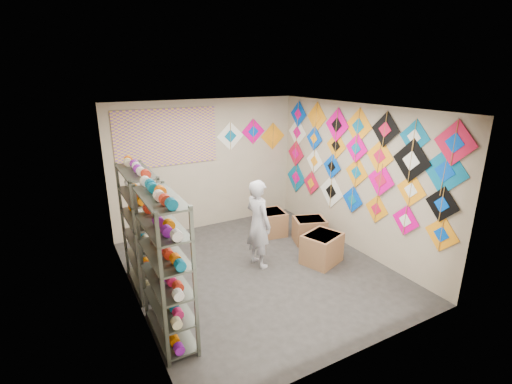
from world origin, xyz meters
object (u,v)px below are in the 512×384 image
shopkeeper (258,224)px  carton_a (322,248)px  carton_b (309,230)px  shelf_rack_back (142,230)px  shelf_rack_front (166,269)px  carton_c (271,223)px

shopkeeper → carton_a: size_ratio=2.42×
carton_a → carton_b: size_ratio=1.07×
shelf_rack_back → carton_a: bearing=-14.1°
shelf_rack_back → carton_a: size_ratio=2.99×
shelf_rack_front → shopkeeper: bearing=29.2°
shelf_rack_front → carton_c: shelf_rack_front is taller
shelf_rack_back → carton_a: 3.05m
shopkeeper → carton_b: size_ratio=2.60×
shopkeeper → carton_a: shopkeeper is taller
shopkeeper → shelf_rack_back: bearing=73.4°
shelf_rack_back → carton_a: shelf_rack_back is taller
shelf_rack_front → shelf_rack_back: bearing=90.0°
shopkeeper → shelf_rack_front: bearing=110.4°
shopkeeper → carton_b: shopkeeper is taller
shelf_rack_front → shopkeeper: shelf_rack_front is taller
shopkeeper → carton_b: (1.33, 0.32, -0.53)m
carton_a → carton_b: bearing=48.2°
carton_a → shelf_rack_front: bearing=171.5°
shelf_rack_back → carton_b: (3.20, 0.06, -0.71)m
shelf_rack_back → carton_c: size_ratio=3.34×
carton_a → carton_c: bearing=76.0°
shopkeeper → carton_a: bearing=-123.5°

